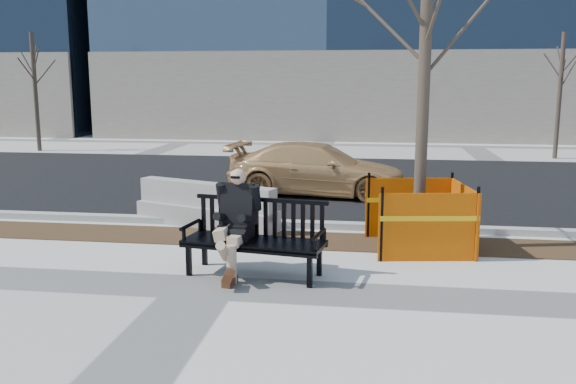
{
  "coord_description": "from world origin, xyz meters",
  "views": [
    {
      "loc": [
        2.25,
        -7.64,
        2.74
      ],
      "look_at": [
        0.99,
        1.2,
        1.11
      ],
      "focal_mm": 38.37,
      "sensor_mm": 36.0,
      "label": 1
    }
  ],
  "objects_px": {
    "tree_fence": "(417,248)",
    "jersey_barrier_left": "(207,226)",
    "seated_man": "(237,272)",
    "sedan": "(317,195)",
    "bench": "(254,275)"
  },
  "relations": [
    {
      "from": "seated_man",
      "to": "tree_fence",
      "type": "xyz_separation_m",
      "value": [
        2.66,
        1.68,
        0.0
      ]
    },
    {
      "from": "bench",
      "to": "tree_fence",
      "type": "bearing_deg",
      "value": 45.5
    },
    {
      "from": "tree_fence",
      "to": "jersey_barrier_left",
      "type": "relative_size",
      "value": 1.97
    },
    {
      "from": "seated_man",
      "to": "jersey_barrier_left",
      "type": "distance_m",
      "value": 2.98
    },
    {
      "from": "bench",
      "to": "seated_man",
      "type": "bearing_deg",
      "value": 169.15
    },
    {
      "from": "tree_fence",
      "to": "sedan",
      "type": "height_order",
      "value": "tree_fence"
    },
    {
      "from": "jersey_barrier_left",
      "to": "sedan",
      "type": "bearing_deg",
      "value": 83.91
    },
    {
      "from": "tree_fence",
      "to": "seated_man",
      "type": "bearing_deg",
      "value": -147.82
    },
    {
      "from": "tree_fence",
      "to": "sedan",
      "type": "relative_size",
      "value": 1.34
    },
    {
      "from": "seated_man",
      "to": "tree_fence",
      "type": "relative_size",
      "value": 0.26
    },
    {
      "from": "tree_fence",
      "to": "bench",
      "type": "bearing_deg",
      "value": -143.41
    },
    {
      "from": "seated_man",
      "to": "jersey_barrier_left",
      "type": "bearing_deg",
      "value": 122.86
    },
    {
      "from": "tree_fence",
      "to": "sedan",
      "type": "bearing_deg",
      "value": 114.71
    },
    {
      "from": "bench",
      "to": "seated_man",
      "type": "distance_m",
      "value": 0.29
    },
    {
      "from": "bench",
      "to": "tree_fence",
      "type": "relative_size",
      "value": 0.35
    }
  ]
}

